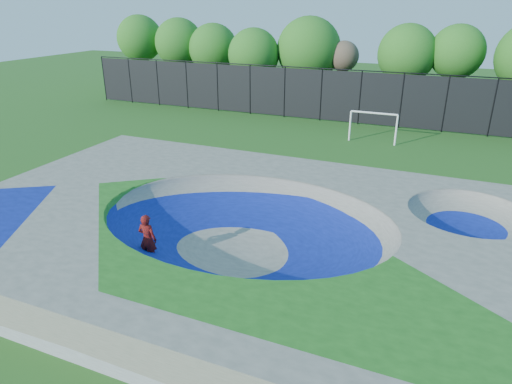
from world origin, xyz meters
TOP-DOWN VIEW (x-y plane):
  - ground at (0.00, 0.00)m, footprint 120.00×120.00m
  - skate_deck at (0.00, 0.00)m, footprint 22.00×14.00m
  - skater at (-2.81, -2.09)m, footprint 0.71×0.49m
  - skateboard at (-2.81, -2.09)m, footprint 0.78×0.23m
  - soccer_goal at (1.84, 16.30)m, footprint 3.11×0.12m
  - fence at (0.00, 21.00)m, footprint 48.09×0.09m
  - treeline at (1.70, 26.08)m, footprint 53.25×7.39m

SIDE VIEW (x-z plane):
  - ground at x=0.00m, z-range 0.00..0.00m
  - skateboard at x=-2.81m, z-range 0.00..0.05m
  - skate_deck at x=0.00m, z-range 0.00..1.50m
  - skater at x=-2.81m, z-range 0.00..1.87m
  - soccer_goal at x=1.84m, z-range 0.40..2.45m
  - fence at x=0.00m, z-range 0.08..4.12m
  - treeline at x=1.70m, z-range 0.95..8.91m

